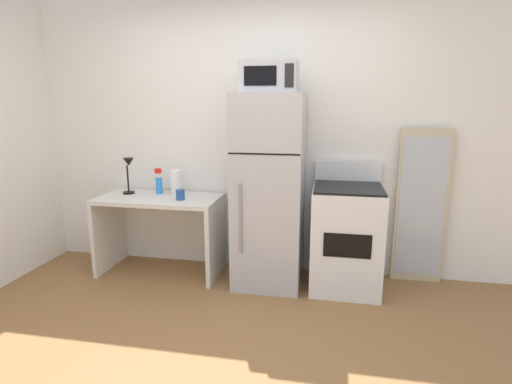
# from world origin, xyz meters

# --- Properties ---
(ground_plane) EXTENTS (12.00, 12.00, 0.00)m
(ground_plane) POSITION_xyz_m (0.00, 0.00, 0.00)
(ground_plane) COLOR olive
(wall_back_white) EXTENTS (5.00, 0.10, 2.60)m
(wall_back_white) POSITION_xyz_m (0.00, 1.70, 1.30)
(wall_back_white) COLOR white
(wall_back_white) RESTS_ON ground
(desk) EXTENTS (1.15, 0.57, 0.75)m
(desk) POSITION_xyz_m (-0.88, 1.34, 0.52)
(desk) COLOR silver
(desk) RESTS_ON ground
(desk_lamp) EXTENTS (0.14, 0.12, 0.35)m
(desk_lamp) POSITION_xyz_m (-1.20, 1.41, 0.99)
(desk_lamp) COLOR black
(desk_lamp) RESTS_ON desk
(coffee_mug) EXTENTS (0.08, 0.08, 0.09)m
(coffee_mug) POSITION_xyz_m (-0.63, 1.27, 0.80)
(coffee_mug) COLOR #264C99
(coffee_mug) RESTS_ON desk
(paper_towel_roll) EXTENTS (0.11, 0.11, 0.24)m
(paper_towel_roll) POSITION_xyz_m (-0.74, 1.45, 0.87)
(paper_towel_roll) COLOR white
(paper_towel_roll) RESTS_ON desk
(spray_bottle) EXTENTS (0.06, 0.06, 0.25)m
(spray_bottle) POSITION_xyz_m (-0.93, 1.47, 0.85)
(spray_bottle) COLOR #2D8CEA
(spray_bottle) RESTS_ON desk
(refrigerator) EXTENTS (0.59, 0.63, 1.69)m
(refrigerator) POSITION_xyz_m (0.18, 1.33, 0.85)
(refrigerator) COLOR #B7B7BC
(refrigerator) RESTS_ON ground
(microwave) EXTENTS (0.46, 0.35, 0.26)m
(microwave) POSITION_xyz_m (0.18, 1.30, 1.82)
(microwave) COLOR #B7B7BC
(microwave) RESTS_ON refrigerator
(oven_range) EXTENTS (0.59, 0.61, 1.10)m
(oven_range) POSITION_xyz_m (0.86, 1.33, 0.47)
(oven_range) COLOR white
(oven_range) RESTS_ON ground
(leaning_mirror) EXTENTS (0.44, 0.03, 1.40)m
(leaning_mirror) POSITION_xyz_m (1.52, 1.59, 0.70)
(leaning_mirror) COLOR #C6B793
(leaning_mirror) RESTS_ON ground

